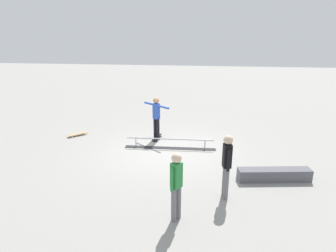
# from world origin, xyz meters

# --- Properties ---
(ground_plane) EXTENTS (60.00, 60.00, 0.00)m
(ground_plane) POSITION_xyz_m (0.00, 0.00, 0.00)
(ground_plane) COLOR gray
(grind_rail) EXTENTS (3.29, 0.41, 0.38)m
(grind_rail) POSITION_xyz_m (-0.17, -0.26, 0.17)
(grind_rail) COLOR black
(grind_rail) RESTS_ON ground_plane
(skate_ledge) EXTENTS (2.06, 0.69, 0.34)m
(skate_ledge) POSITION_xyz_m (-3.39, 1.69, 0.17)
(skate_ledge) COLOR #595960
(skate_ledge) RESTS_ON ground_plane
(skater_main) EXTENTS (1.11, 0.88, 1.67)m
(skater_main) POSITION_xyz_m (0.48, -1.12, 0.97)
(skater_main) COLOR black
(skater_main) RESTS_ON ground_plane
(skateboard_main) EXTENTS (0.31, 0.81, 0.09)m
(skateboard_main) POSITION_xyz_m (0.48, -1.15, 0.07)
(skateboard_main) COLOR black
(skateboard_main) RESTS_ON ground_plane
(bystander_green_shirt) EXTENTS (0.27, 0.34, 1.59)m
(bystander_green_shirt) POSITION_xyz_m (-0.88, 3.88, 0.90)
(bystander_green_shirt) COLOR slate
(bystander_green_shirt) RESTS_ON ground_plane
(bystander_black_shirt) EXTENTS (0.23, 0.38, 1.66)m
(bystander_black_shirt) POSITION_xyz_m (-1.98, 2.80, 0.94)
(bystander_black_shirt) COLOR slate
(bystander_black_shirt) RESTS_ON ground_plane
(loose_skateboard_natural) EXTENTS (0.69, 0.72, 0.09)m
(loose_skateboard_natural) POSITION_xyz_m (3.74, -1.06, 0.07)
(loose_skateboard_natural) COLOR tan
(loose_skateboard_natural) RESTS_ON ground_plane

